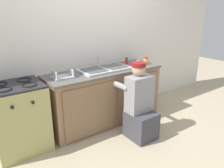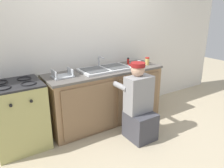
# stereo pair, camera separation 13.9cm
# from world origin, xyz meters

# --- Properties ---
(ground_plane) EXTENTS (12.00, 12.00, 0.00)m
(ground_plane) POSITION_xyz_m (0.00, 0.00, 0.00)
(ground_plane) COLOR tan
(back_wall) EXTENTS (6.00, 0.10, 2.50)m
(back_wall) POSITION_xyz_m (0.00, 0.65, 1.25)
(back_wall) COLOR silver
(back_wall) RESTS_ON ground_plane
(counter_cabinet) EXTENTS (1.86, 0.62, 0.85)m
(counter_cabinet) POSITION_xyz_m (0.00, 0.29, 0.42)
(counter_cabinet) COLOR #997551
(counter_cabinet) RESTS_ON ground_plane
(countertop) EXTENTS (1.90, 0.62, 0.03)m
(countertop) POSITION_xyz_m (0.00, 0.30, 0.86)
(countertop) COLOR #5B5651
(countertop) RESTS_ON counter_cabinet
(sink_double_basin) EXTENTS (0.80, 0.44, 0.19)m
(sink_double_basin) POSITION_xyz_m (0.00, 0.30, 0.90)
(sink_double_basin) COLOR silver
(sink_double_basin) RESTS_ON countertop
(stove_range) EXTENTS (0.65, 0.62, 0.92)m
(stove_range) POSITION_xyz_m (-1.33, 0.30, 0.45)
(stove_range) COLOR tan
(stove_range) RESTS_ON ground_plane
(plumber_person) EXTENTS (0.42, 0.61, 1.10)m
(plumber_person) POSITION_xyz_m (0.14, -0.39, 0.46)
(plumber_person) COLOR #3F3F47
(plumber_person) RESTS_ON ground_plane
(dish_rack_tray) EXTENTS (0.28, 0.22, 0.11)m
(dish_rack_tray) POSITION_xyz_m (-0.70, 0.30, 0.91)
(dish_rack_tray) COLOR #B2B7BC
(dish_rack_tray) RESTS_ON countertop
(condiment_jar) EXTENTS (0.07, 0.07, 0.13)m
(condiment_jar) POSITION_xyz_m (0.78, 0.20, 0.95)
(condiment_jar) COLOR #DBB760
(condiment_jar) RESTS_ON countertop
(cell_phone) EXTENTS (0.07, 0.14, 0.01)m
(cell_phone) POSITION_xyz_m (0.79, 0.41, 0.89)
(cell_phone) COLOR black
(cell_phone) RESTS_ON countertop
(water_glass) EXTENTS (0.06, 0.06, 0.10)m
(water_glass) POSITION_xyz_m (0.58, 0.18, 0.93)
(water_glass) COLOR #ADC6CC
(water_glass) RESTS_ON countertop
(spice_bottle_red) EXTENTS (0.04, 0.04, 0.10)m
(spice_bottle_red) POSITION_xyz_m (0.55, 0.43, 0.93)
(spice_bottle_red) COLOR red
(spice_bottle_red) RESTS_ON countertop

